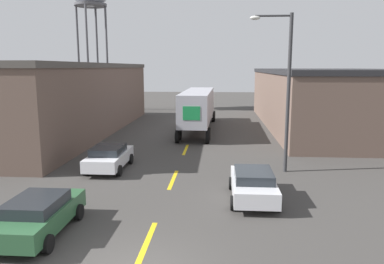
% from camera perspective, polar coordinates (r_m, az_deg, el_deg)
% --- Properties ---
extents(road_centerline, '(0.20, 18.03, 0.01)m').
position_cam_1_polar(road_centerline, '(20.03, -2.89, -7.23)').
color(road_centerline, gold).
rests_on(road_centerline, ground_plane).
extents(warehouse_left, '(11.76, 27.87, 6.23)m').
position_cam_1_polar(warehouse_left, '(36.15, -20.84, 4.83)').
color(warehouse_left, brown).
rests_on(warehouse_left, ground_plane).
extents(warehouse_right, '(13.07, 26.74, 5.70)m').
position_cam_1_polar(warehouse_right, '(39.63, 20.59, 4.85)').
color(warehouse_right, brown).
rests_on(warehouse_right, ground_plane).
extents(semi_truck, '(2.95, 14.95, 3.77)m').
position_cam_1_polar(semi_truck, '(35.42, 1.06, 4.05)').
color(semi_truck, silver).
rests_on(semi_truck, ground_plane).
extents(parked_car_right_near, '(2.08, 4.32, 1.38)m').
position_cam_1_polar(parked_car_right_near, '(17.10, 9.29, -7.79)').
color(parked_car_right_near, silver).
rests_on(parked_car_right_near, ground_plane).
extents(parked_car_left_near, '(2.08, 4.32, 1.38)m').
position_cam_1_polar(parked_car_left_near, '(14.62, -22.39, -11.53)').
color(parked_car_left_near, '#2D5B38').
rests_on(parked_car_left_near, ground_plane).
extents(parked_car_left_far, '(2.08, 4.32, 1.38)m').
position_cam_1_polar(parked_car_left_far, '(22.28, -12.51, -3.74)').
color(parked_car_left_far, silver).
rests_on(parked_car_left_far, ground_plane).
extents(street_lamp, '(2.31, 0.32, 8.74)m').
position_cam_1_polar(street_lamp, '(21.33, 13.89, 7.21)').
color(street_lamp, '#2D2D30').
rests_on(street_lamp, ground_plane).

